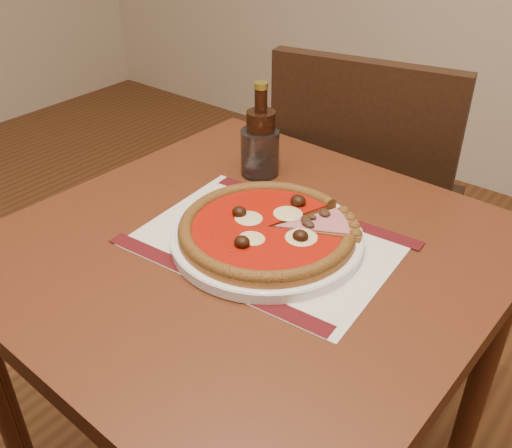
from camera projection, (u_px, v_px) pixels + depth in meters
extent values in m
cube|color=#5E2C16|center=(249.00, 253.00, 0.99)|extent=(0.83, 0.83, 0.04)
cylinder|color=#5E2C16|center=(8.00, 414.00, 1.16)|extent=(0.05, 0.05, 0.71)
cylinder|color=#5E2C16|center=(237.00, 259.00, 1.61)|extent=(0.05, 0.05, 0.71)
cylinder|color=#5E2C16|center=(479.00, 383.00, 1.23)|extent=(0.05, 0.05, 0.71)
cube|color=black|center=(372.00, 210.00, 1.64)|extent=(0.53, 0.53, 0.04)
cylinder|color=black|center=(438.00, 259.00, 1.84)|extent=(0.04, 0.04, 0.43)
cylinder|color=black|center=(327.00, 230.00, 1.98)|extent=(0.04, 0.04, 0.43)
cylinder|color=black|center=(409.00, 333.00, 1.56)|extent=(0.04, 0.04, 0.43)
cylinder|color=black|center=(282.00, 293.00, 1.70)|extent=(0.04, 0.04, 0.43)
cube|color=black|center=(359.00, 158.00, 1.35)|extent=(0.44, 0.13, 0.47)
cube|color=silver|center=(267.00, 242.00, 0.98)|extent=(0.45, 0.33, 0.00)
cylinder|color=white|center=(267.00, 238.00, 0.98)|extent=(0.33, 0.33, 0.02)
cylinder|color=#AC6929|center=(267.00, 230.00, 0.97)|extent=(0.30, 0.30, 0.01)
torus|color=#935B20|center=(267.00, 227.00, 0.96)|extent=(0.30, 0.30, 0.02)
cylinder|color=#A11007|center=(267.00, 227.00, 0.96)|extent=(0.26, 0.26, 0.00)
ellipsoid|color=beige|center=(286.00, 213.00, 0.99)|extent=(0.05, 0.04, 0.01)
ellipsoid|color=beige|center=(231.00, 209.00, 1.00)|extent=(0.05, 0.04, 0.01)
ellipsoid|color=beige|center=(250.00, 238.00, 0.93)|extent=(0.05, 0.04, 0.01)
ellipsoid|color=beige|center=(310.00, 238.00, 0.93)|extent=(0.05, 0.04, 0.01)
ellipsoid|color=black|center=(288.00, 204.00, 0.99)|extent=(0.03, 0.03, 0.02)
ellipsoid|color=black|center=(226.00, 202.00, 1.00)|extent=(0.03, 0.03, 0.02)
ellipsoid|color=black|center=(245.00, 234.00, 0.91)|extent=(0.03, 0.03, 0.02)
ellipsoid|color=black|center=(313.00, 236.00, 0.91)|extent=(0.03, 0.03, 0.02)
ellipsoid|color=#351F13|center=(304.00, 225.00, 0.96)|extent=(0.02, 0.01, 0.01)
ellipsoid|color=#351F13|center=(328.00, 224.00, 0.96)|extent=(0.02, 0.01, 0.01)
ellipsoid|color=#351F13|center=(304.00, 222.00, 0.96)|extent=(0.02, 0.01, 0.01)
ellipsoid|color=#351F13|center=(326.00, 219.00, 0.97)|extent=(0.02, 0.01, 0.01)
ellipsoid|color=#351F13|center=(303.00, 220.00, 0.97)|extent=(0.02, 0.01, 0.01)
ellipsoid|color=#351F13|center=(324.00, 215.00, 0.98)|extent=(0.02, 0.01, 0.01)
ellipsoid|color=#351F13|center=(301.00, 218.00, 0.98)|extent=(0.02, 0.01, 0.01)
cylinder|color=white|center=(260.00, 152.00, 1.17)|extent=(0.10, 0.10, 0.10)
cylinder|color=#371B0D|center=(261.00, 143.00, 1.16)|extent=(0.06, 0.06, 0.14)
cylinder|color=#371B0D|center=(261.00, 102.00, 1.11)|extent=(0.03, 0.03, 0.06)
cylinder|color=#A0A436|center=(261.00, 85.00, 1.10)|extent=(0.03, 0.03, 0.01)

